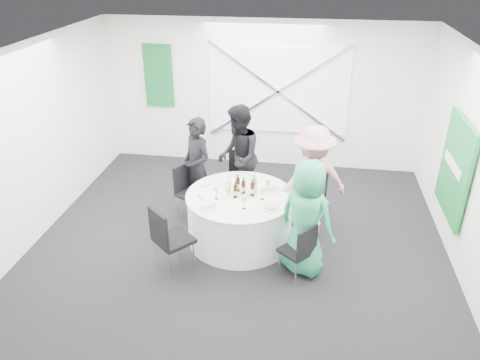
# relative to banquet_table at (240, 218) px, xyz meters

# --- Properties ---
(floor) EXTENTS (6.00, 6.00, 0.00)m
(floor) POSITION_rel_banquet_table_xyz_m (0.00, -0.20, -0.38)
(floor) COLOR black
(floor) RESTS_ON ground
(ceiling) EXTENTS (6.00, 6.00, 0.00)m
(ceiling) POSITION_rel_banquet_table_xyz_m (0.00, -0.20, 2.42)
(ceiling) COLOR white
(ceiling) RESTS_ON wall_back
(wall_back) EXTENTS (6.00, 0.00, 6.00)m
(wall_back) POSITION_rel_banquet_table_xyz_m (0.00, 2.80, 1.02)
(wall_back) COLOR white
(wall_back) RESTS_ON floor
(wall_front) EXTENTS (6.00, 0.00, 6.00)m
(wall_front) POSITION_rel_banquet_table_xyz_m (0.00, -3.20, 1.02)
(wall_front) COLOR white
(wall_front) RESTS_ON floor
(wall_left) EXTENTS (0.00, 6.00, 6.00)m
(wall_left) POSITION_rel_banquet_table_xyz_m (-3.00, -0.20, 1.02)
(wall_left) COLOR white
(wall_left) RESTS_ON floor
(wall_right) EXTENTS (0.00, 6.00, 6.00)m
(wall_right) POSITION_rel_banquet_table_xyz_m (3.00, -0.20, 1.02)
(wall_right) COLOR white
(wall_right) RESTS_ON floor
(window_panel) EXTENTS (2.60, 0.03, 1.60)m
(window_panel) POSITION_rel_banquet_table_xyz_m (0.30, 2.76, 1.12)
(window_panel) COLOR silver
(window_panel) RESTS_ON wall_back
(window_brace_a) EXTENTS (2.63, 0.05, 1.84)m
(window_brace_a) POSITION_rel_banquet_table_xyz_m (0.30, 2.72, 1.12)
(window_brace_a) COLOR silver
(window_brace_a) RESTS_ON window_panel
(window_brace_b) EXTENTS (2.63, 0.05, 1.84)m
(window_brace_b) POSITION_rel_banquet_table_xyz_m (0.30, 2.72, 1.12)
(window_brace_b) COLOR silver
(window_brace_b) RESTS_ON window_panel
(green_banner) EXTENTS (0.55, 0.04, 1.20)m
(green_banner) POSITION_rel_banquet_table_xyz_m (-2.00, 2.75, 1.32)
(green_banner) COLOR #125C23
(green_banner) RESTS_ON wall_back
(green_sign) EXTENTS (0.05, 1.20, 1.40)m
(green_sign) POSITION_rel_banquet_table_xyz_m (2.94, 0.40, 0.82)
(green_sign) COLOR #178132
(green_sign) RESTS_ON wall_right
(banquet_table) EXTENTS (1.56, 1.56, 0.76)m
(banquet_table) POSITION_rel_banquet_table_xyz_m (0.00, 0.00, 0.00)
(banquet_table) COLOR white
(banquet_table) RESTS_ON floor
(chair_back) EXTENTS (0.47, 0.48, 0.92)m
(chair_back) POSITION_rel_banquet_table_xyz_m (-0.16, 1.13, 0.16)
(chair_back) COLOR black
(chair_back) RESTS_ON floor
(chair_back_left) EXTENTS (0.56, 0.55, 0.89)m
(chair_back_left) POSITION_rel_banquet_table_xyz_m (-0.91, 0.54, 0.14)
(chair_back_left) COLOR black
(chair_back_left) RESTS_ON floor
(chair_back_right) EXTENTS (0.62, 0.61, 0.99)m
(chair_back_right) POSITION_rel_banquet_table_xyz_m (1.01, 0.56, 0.20)
(chair_back_right) COLOR black
(chair_back_right) RESTS_ON floor
(chair_front_right) EXTENTS (0.52, 0.52, 0.82)m
(chair_front_right) POSITION_rel_banquet_table_xyz_m (0.91, -0.78, 0.09)
(chair_front_right) COLOR black
(chair_front_right) RESTS_ON floor
(chair_front_left) EXTENTS (0.63, 0.63, 0.98)m
(chair_front_left) POSITION_rel_banquet_table_xyz_m (-0.82, -0.90, 0.19)
(chair_front_left) COLOR black
(chair_front_left) RESTS_ON floor
(person_man_back_left) EXTENTS (0.70, 0.68, 1.63)m
(person_man_back_left) POSITION_rel_banquet_table_xyz_m (-0.79, 0.69, 0.43)
(person_man_back_left) COLOR black
(person_man_back_left) RESTS_ON floor
(person_man_back) EXTENTS (0.60, 0.91, 1.73)m
(person_man_back) POSITION_rel_banquet_table_xyz_m (-0.19, 1.06, 0.49)
(person_man_back) COLOR black
(person_man_back) RESTS_ON floor
(person_woman_pink) EXTENTS (1.21, 0.89, 1.71)m
(person_woman_pink) POSITION_rel_banquet_table_xyz_m (1.01, 0.41, 0.47)
(person_woman_pink) COLOR #CF8693
(person_woman_pink) RESTS_ON floor
(person_woman_green) EXTENTS (0.94, 0.85, 1.61)m
(person_woman_green) POSITION_rel_banquet_table_xyz_m (0.95, -0.57, 0.43)
(person_woman_green) COLOR #2A9C67
(person_woman_green) RESTS_ON floor
(plate_back) EXTENTS (0.26, 0.26, 0.01)m
(plate_back) POSITION_rel_banquet_table_xyz_m (0.09, 0.54, 0.39)
(plate_back) COLOR silver
(plate_back) RESTS_ON banquet_table
(plate_back_left) EXTENTS (0.25, 0.25, 0.01)m
(plate_back_left) POSITION_rel_banquet_table_xyz_m (-0.42, 0.35, 0.39)
(plate_back_left) COLOR silver
(plate_back_left) RESTS_ON banquet_table
(plate_back_right) EXTENTS (0.28, 0.28, 0.04)m
(plate_back_right) POSITION_rel_banquet_table_xyz_m (0.43, 0.25, 0.40)
(plate_back_right) COLOR silver
(plate_back_right) RESTS_ON banquet_table
(plate_front_right) EXTENTS (0.26, 0.26, 0.04)m
(plate_front_right) POSITION_rel_banquet_table_xyz_m (0.47, -0.31, 0.40)
(plate_front_right) COLOR silver
(plate_front_right) RESTS_ON banquet_table
(plate_front_left) EXTENTS (0.27, 0.27, 0.01)m
(plate_front_left) POSITION_rel_banquet_table_xyz_m (-0.36, -0.42, 0.39)
(plate_front_left) COLOR silver
(plate_front_left) RESTS_ON banquet_table
(napkin) EXTENTS (0.20, 0.20, 0.05)m
(napkin) POSITION_rel_banquet_table_xyz_m (-0.37, -0.41, 0.42)
(napkin) COLOR white
(napkin) RESTS_ON plate_front_left
(beer_bottle_a) EXTENTS (0.06, 0.06, 0.27)m
(beer_bottle_a) POSITION_rel_banquet_table_xyz_m (-0.05, 0.11, 0.48)
(beer_bottle_a) COLOR #341509
(beer_bottle_a) RESTS_ON banquet_table
(beer_bottle_b) EXTENTS (0.06, 0.06, 0.24)m
(beer_bottle_b) POSITION_rel_banquet_table_xyz_m (0.04, 0.06, 0.47)
(beer_bottle_b) COLOR #341509
(beer_bottle_b) RESTS_ON banquet_table
(beer_bottle_c) EXTENTS (0.06, 0.06, 0.26)m
(beer_bottle_c) POSITION_rel_banquet_table_xyz_m (0.18, 0.01, 0.48)
(beer_bottle_c) COLOR #341509
(beer_bottle_c) RESTS_ON banquet_table
(beer_bottle_d) EXTENTS (0.06, 0.06, 0.25)m
(beer_bottle_d) POSITION_rel_banquet_table_xyz_m (-0.06, -0.08, 0.47)
(beer_bottle_d) COLOR #341509
(beer_bottle_d) RESTS_ON banquet_table
(green_water_bottle) EXTENTS (0.08, 0.08, 0.29)m
(green_water_bottle) POSITION_rel_banquet_table_xyz_m (0.19, 0.11, 0.49)
(green_water_bottle) COLOR #43AE57
(green_water_bottle) RESTS_ON banquet_table
(clear_water_bottle) EXTENTS (0.08, 0.08, 0.31)m
(clear_water_bottle) POSITION_rel_banquet_table_xyz_m (-0.17, -0.03, 0.50)
(clear_water_bottle) COLOR white
(clear_water_bottle) RESTS_ON banquet_table
(wine_glass_a) EXTENTS (0.07, 0.07, 0.17)m
(wine_glass_a) POSITION_rel_banquet_table_xyz_m (0.11, -0.37, 0.50)
(wine_glass_a) COLOR white
(wine_glass_a) RESTS_ON banquet_table
(wine_glass_b) EXTENTS (0.07, 0.07, 0.17)m
(wine_glass_b) POSITION_rel_banquet_table_xyz_m (0.33, -0.08, 0.50)
(wine_glass_b) COLOR white
(wine_glass_b) RESTS_ON banquet_table
(wine_glass_c) EXTENTS (0.07, 0.07, 0.17)m
(wine_glass_c) POSITION_rel_banquet_table_xyz_m (0.38, 0.17, 0.50)
(wine_glass_c) COLOR white
(wine_glass_c) RESTS_ON banquet_table
(wine_glass_d) EXTENTS (0.07, 0.07, 0.17)m
(wine_glass_d) POSITION_rel_banquet_table_xyz_m (-0.31, -0.16, 0.50)
(wine_glass_d) COLOR white
(wine_glass_d) RESTS_ON banquet_table
(fork_a) EXTENTS (0.11, 0.12, 0.01)m
(fork_a) POSITION_rel_banquet_table_xyz_m (0.30, -0.49, 0.38)
(fork_a) COLOR silver
(fork_a) RESTS_ON banquet_table
(knife_a) EXTENTS (0.10, 0.13, 0.01)m
(knife_a) POSITION_rel_banquet_table_xyz_m (0.54, -0.20, 0.38)
(knife_a) COLOR silver
(knife_a) RESTS_ON banquet_table
(fork_b) EXTENTS (0.15, 0.02, 0.01)m
(fork_b) POSITION_rel_banquet_table_xyz_m (0.19, 0.54, 0.38)
(fork_b) COLOR silver
(fork_b) RESTS_ON banquet_table
(knife_b) EXTENTS (0.15, 0.02, 0.01)m
(knife_b) POSITION_rel_banquet_table_xyz_m (-0.18, 0.55, 0.38)
(knife_b) COLOR silver
(knife_b) RESTS_ON banquet_table
(fork_c) EXTENTS (0.09, 0.14, 0.01)m
(fork_c) POSITION_rel_banquet_table_xyz_m (-0.38, 0.44, 0.38)
(fork_c) COLOR silver
(fork_c) RESTS_ON banquet_table
(knife_c) EXTENTS (0.10, 0.13, 0.01)m
(knife_c) POSITION_rel_banquet_table_xyz_m (-0.55, 0.18, 0.38)
(knife_c) COLOR silver
(knife_c) RESTS_ON banquet_table
(fork_d) EXTENTS (0.10, 0.13, 0.01)m
(fork_d) POSITION_rel_banquet_table_xyz_m (-0.55, -0.17, 0.38)
(fork_d) COLOR silver
(fork_d) RESTS_ON banquet_table
(knife_d) EXTENTS (0.10, 0.13, 0.01)m
(knife_d) POSITION_rel_banquet_table_xyz_m (-0.35, -0.46, 0.38)
(knife_d) COLOR silver
(knife_d) RESTS_ON banquet_table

